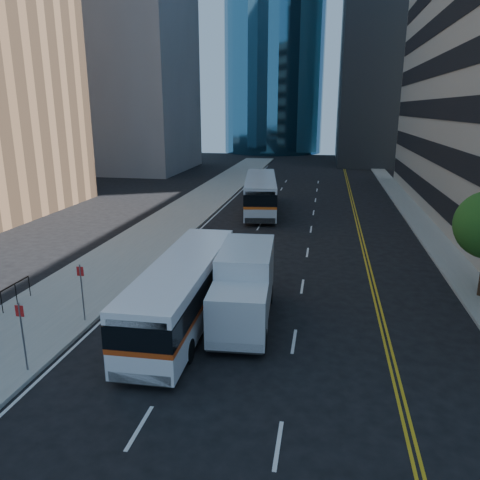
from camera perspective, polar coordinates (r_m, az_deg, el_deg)
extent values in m
plane|color=black|center=(17.26, 4.39, -15.14)|extent=(160.00, 160.00, 0.00)
cube|color=gray|center=(42.42, -6.13, 3.72)|extent=(5.00, 90.00, 0.15)
cube|color=gray|center=(41.41, 20.75, 2.48)|extent=(2.00, 90.00, 0.15)
cube|color=gray|center=(73.46, -14.32, 22.06)|extent=(18.00, 18.00, 35.00)
cube|color=white|center=(20.24, -6.79, -7.81)|extent=(2.53, 10.68, 0.97)
cube|color=#CC4013|center=(20.02, -6.84, -6.29)|extent=(2.55, 10.70, 0.19)
cube|color=black|center=(19.84, -6.89, -4.99)|extent=(2.55, 10.70, 0.80)
cube|color=white|center=(19.62, -6.95, -3.17)|extent=(2.53, 10.68, 0.44)
cylinder|color=black|center=(18.00, -12.82, -12.51)|extent=(0.28, 0.89, 0.89)
cylinder|color=black|center=(17.38, -6.33, -13.26)|extent=(0.28, 0.89, 0.89)
cylinder|color=black|center=(23.16, -7.31, -5.66)|extent=(0.28, 0.89, 0.89)
cylinder|color=black|center=(22.68, -2.28, -6.01)|extent=(0.28, 0.89, 0.89)
cube|color=silver|center=(41.56, 2.50, 4.69)|extent=(4.13, 12.03, 1.08)
cube|color=#EF5B16|center=(41.44, 2.51, 5.56)|extent=(4.15, 12.06, 0.22)
cube|color=black|center=(41.35, 2.52, 6.29)|extent=(4.15, 12.06, 0.88)
cube|color=silver|center=(41.24, 2.54, 7.30)|extent=(4.13, 12.03, 0.49)
cylinder|color=black|center=(38.20, 0.73, 3.11)|extent=(0.43, 1.01, 0.98)
cylinder|color=black|center=(38.19, 4.21, 3.07)|extent=(0.43, 1.01, 0.98)
cylinder|color=black|center=(44.74, 1.03, 4.98)|extent=(0.43, 1.01, 0.98)
cylinder|color=black|center=(44.74, 4.01, 4.95)|extent=(0.43, 1.01, 0.98)
cube|color=silver|center=(17.83, -0.29, -9.18)|extent=(2.33, 2.16, 1.93)
cube|color=black|center=(16.89, -0.65, -9.29)|extent=(2.00, 0.19, 1.01)
cube|color=silver|center=(20.58, 0.78, -4.04)|extent=(2.49, 4.54, 2.39)
cube|color=black|center=(20.16, 0.47, -8.69)|extent=(2.00, 6.15, 0.23)
cylinder|color=black|center=(18.19, -3.50, -11.80)|extent=(0.32, 0.90, 0.88)
cylinder|color=black|center=(17.98, 2.82, -12.14)|extent=(0.32, 0.90, 0.88)
cylinder|color=black|center=(22.31, -1.44, -6.39)|extent=(0.32, 0.90, 0.88)
cylinder|color=black|center=(22.14, 3.63, -6.60)|extent=(0.32, 0.90, 0.88)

